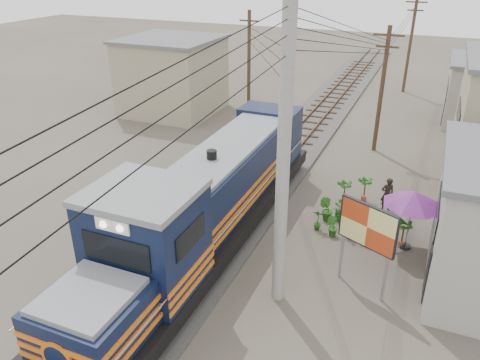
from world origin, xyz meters
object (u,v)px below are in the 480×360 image
at_px(locomotive, 206,206).
at_px(vendor, 387,194).
at_px(billboard, 367,229).
at_px(market_umbrella, 414,198).

relative_size(locomotive, vendor, 10.84).
xyz_separation_m(billboard, market_umbrella, (1.20, 3.20, -0.22)).
xyz_separation_m(locomotive, vendor, (6.04, 5.73, -1.04)).
xyz_separation_m(market_umbrella, vendor, (-1.11, 2.76, -1.38)).
distance_m(billboard, market_umbrella, 3.42).
bearing_deg(locomotive, billboard, -2.17).
relative_size(locomotive, billboard, 5.26).
bearing_deg(market_umbrella, billboard, -110.62).
distance_m(billboard, vendor, 6.17).
relative_size(locomotive, market_umbrella, 6.12).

